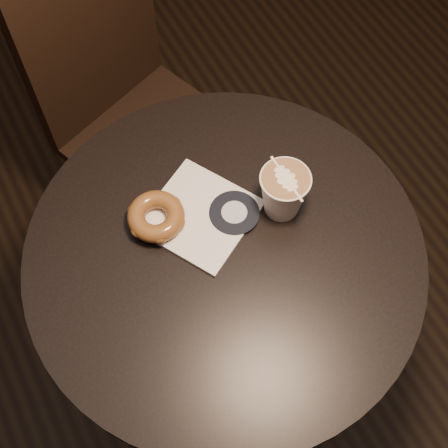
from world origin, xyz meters
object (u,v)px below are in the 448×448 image
(chair, at_px, (125,97))
(doughnut, at_px, (156,216))
(cafe_table, at_px, (225,293))
(latte_cup, at_px, (283,193))
(pastry_bag, at_px, (200,215))

(chair, bearing_deg, doughnut, -123.97)
(cafe_table, height_order, latte_cup, latte_cup)
(cafe_table, bearing_deg, doughnut, 127.14)
(doughnut, bearing_deg, pastry_bag, -18.75)
(cafe_table, xyz_separation_m, pastry_bag, (-0.01, 0.08, 0.20))
(cafe_table, relative_size, doughnut, 7.40)
(chair, relative_size, doughnut, 9.23)
(cafe_table, relative_size, pastry_bag, 4.36)
(latte_cup, bearing_deg, pastry_bag, 159.09)
(latte_cup, bearing_deg, chair, 99.90)
(cafe_table, bearing_deg, pastry_bag, 94.71)
(pastry_bag, xyz_separation_m, doughnut, (-0.07, 0.02, 0.02))
(doughnut, bearing_deg, chair, 76.44)
(doughnut, relative_size, latte_cup, 1.03)
(pastry_bag, bearing_deg, latte_cup, -50.48)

